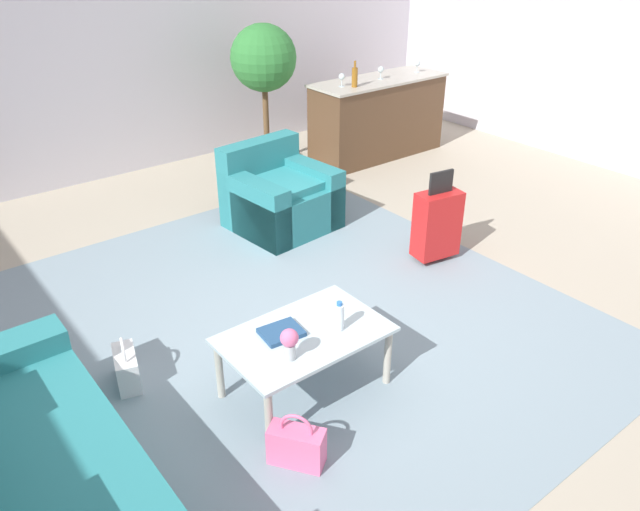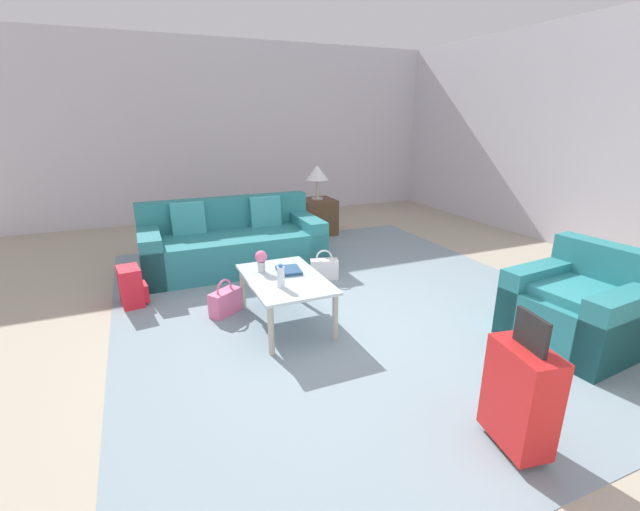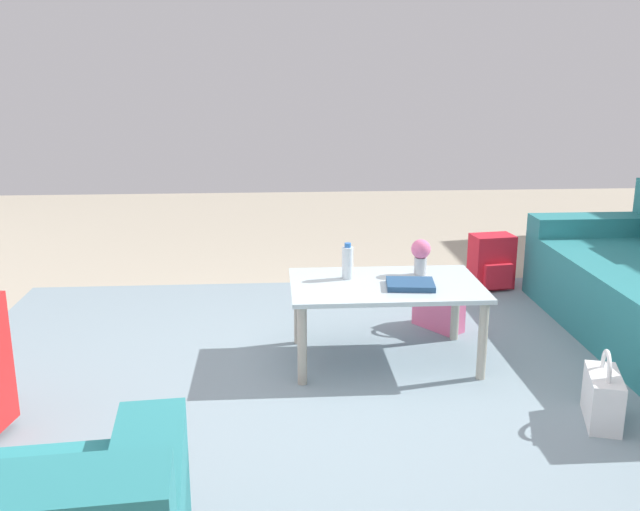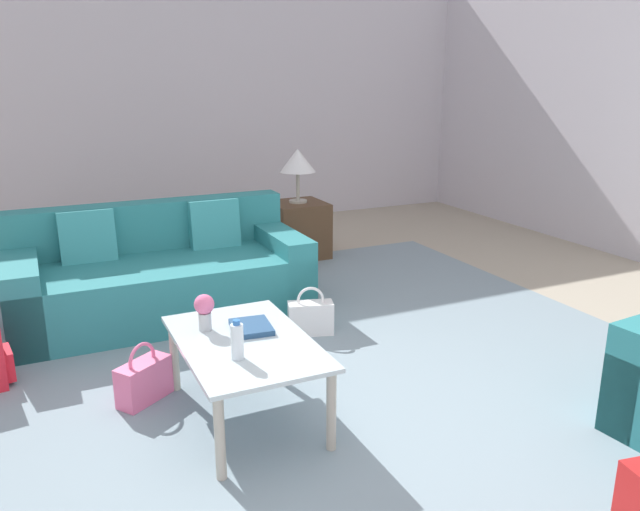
{
  "view_description": "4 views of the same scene",
  "coord_description": "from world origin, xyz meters",
  "px_view_note": "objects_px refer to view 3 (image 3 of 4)",
  "views": [
    {
      "loc": [
        -2.3,
        -3.08,
        2.76
      ],
      "look_at": [
        -0.19,
        -0.39,
        0.89
      ],
      "focal_mm": 35.0,
      "sensor_mm": 36.0,
      "label": 1
    },
    {
      "loc": [
        3.01,
        -1.62,
        1.84
      ],
      "look_at": [
        -0.42,
        -0.15,
        0.61
      ],
      "focal_mm": 24.0,
      "sensor_mm": 36.0,
      "label": 2
    },
    {
      "loc": [
        0.21,
        3.18,
        1.61
      ],
      "look_at": [
        -0.04,
        -0.47,
        0.62
      ],
      "focal_mm": 40.0,
      "sensor_mm": 36.0,
      "label": 3
    },
    {
      "loc": [
        2.51,
        -1.42,
        1.79
      ],
      "look_at": [
        -0.8,
        0.13,
        0.74
      ],
      "focal_mm": 35.0,
      "sensor_mm": 36.0,
      "label": 4
    }
  ],
  "objects_px": {
    "coffee_table_book": "(410,284)",
    "backpack_red": "(492,262)",
    "water_bottle": "(348,262)",
    "handbag_pink": "(439,309)",
    "coffee_table": "(385,293)",
    "handbag_white": "(603,397)",
    "flower_vase": "(421,254)"
  },
  "relations": [
    {
      "from": "coffee_table_book",
      "to": "backpack_red",
      "type": "height_order",
      "value": "coffee_table_book"
    },
    {
      "from": "water_bottle",
      "to": "handbag_pink",
      "type": "distance_m",
      "value": 0.83
    },
    {
      "from": "handbag_pink",
      "to": "backpack_red",
      "type": "xyz_separation_m",
      "value": [
        -0.59,
        -0.82,
        0.06
      ]
    },
    {
      "from": "coffee_table_book",
      "to": "handbag_pink",
      "type": "xyz_separation_m",
      "value": [
        -0.3,
        -0.55,
        -0.34
      ]
    },
    {
      "from": "water_bottle",
      "to": "handbag_pink",
      "type": "relative_size",
      "value": 0.57
    },
    {
      "from": "coffee_table_book",
      "to": "handbag_pink",
      "type": "height_order",
      "value": "coffee_table_book"
    },
    {
      "from": "coffee_table",
      "to": "handbag_pink",
      "type": "bearing_deg",
      "value": -131.37
    },
    {
      "from": "coffee_table_book",
      "to": "backpack_red",
      "type": "xyz_separation_m",
      "value": [
        -0.88,
        -1.37,
        -0.28
      ]
    },
    {
      "from": "handbag_white",
      "to": "coffee_table",
      "type": "bearing_deg",
      "value": -41.2
    },
    {
      "from": "water_bottle",
      "to": "coffee_table",
      "type": "bearing_deg",
      "value": 153.43
    },
    {
      "from": "flower_vase",
      "to": "handbag_pink",
      "type": "bearing_deg",
      "value": -121.28
    },
    {
      "from": "handbag_pink",
      "to": "handbag_white",
      "type": "bearing_deg",
      "value": 110.85
    },
    {
      "from": "flower_vase",
      "to": "handbag_pink",
      "type": "relative_size",
      "value": 0.57
    },
    {
      "from": "coffee_table",
      "to": "backpack_red",
      "type": "xyz_separation_m",
      "value": [
        -1.0,
        -1.29,
        -0.2
      ]
    },
    {
      "from": "backpack_red",
      "to": "handbag_pink",
      "type": "bearing_deg",
      "value": 54.39
    },
    {
      "from": "water_bottle",
      "to": "handbag_pink",
      "type": "height_order",
      "value": "water_bottle"
    },
    {
      "from": "coffee_table_book",
      "to": "backpack_red",
      "type": "distance_m",
      "value": 1.65
    },
    {
      "from": "coffee_table",
      "to": "backpack_red",
      "type": "relative_size",
      "value": 2.6
    },
    {
      "from": "flower_vase",
      "to": "coffee_table_book",
      "type": "bearing_deg",
      "value": 66.5
    },
    {
      "from": "flower_vase",
      "to": "handbag_white",
      "type": "height_order",
      "value": "flower_vase"
    },
    {
      "from": "flower_vase",
      "to": "backpack_red",
      "type": "height_order",
      "value": "flower_vase"
    },
    {
      "from": "water_bottle",
      "to": "coffee_table_book",
      "type": "relative_size",
      "value": 0.81
    },
    {
      "from": "backpack_red",
      "to": "coffee_table",
      "type": "bearing_deg",
      "value": 52.17
    },
    {
      "from": "water_bottle",
      "to": "backpack_red",
      "type": "relative_size",
      "value": 0.51
    },
    {
      "from": "flower_vase",
      "to": "handbag_white",
      "type": "distance_m",
      "value": 1.23
    },
    {
      "from": "coffee_table",
      "to": "backpack_red",
      "type": "height_order",
      "value": "coffee_table"
    },
    {
      "from": "handbag_white",
      "to": "handbag_pink",
      "type": "xyz_separation_m",
      "value": [
        0.48,
        -1.25,
        0.0
      ]
    },
    {
      "from": "backpack_red",
      "to": "coffee_table_book",
      "type": "bearing_deg",
      "value": 57.24
    },
    {
      "from": "water_bottle",
      "to": "flower_vase",
      "type": "xyz_separation_m",
      "value": [
        -0.42,
        -0.05,
        0.03
      ]
    },
    {
      "from": "handbag_white",
      "to": "backpack_red",
      "type": "distance_m",
      "value": 2.08
    },
    {
      "from": "coffee_table_book",
      "to": "handbag_pink",
      "type": "bearing_deg",
      "value": -111.7
    },
    {
      "from": "handbag_pink",
      "to": "backpack_red",
      "type": "relative_size",
      "value": 0.89
    }
  ]
}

